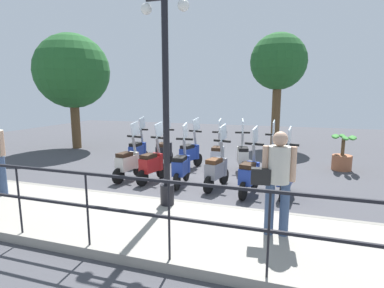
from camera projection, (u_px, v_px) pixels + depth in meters
name	position (u px, v px, depth m)	size (l,w,h in m)	color
ground_plane	(207.00, 179.00, 8.05)	(28.00, 28.00, 0.00)	#424247
promenade_walkway	(159.00, 225.00, 5.08)	(2.20, 20.00, 0.15)	gray
fence_railing	(126.00, 200.00, 3.96)	(0.04, 16.03, 1.07)	black
lamp_post_near	(166.00, 110.00, 5.51)	(0.26, 0.90, 4.12)	black
pedestrian_with_bag	(277.00, 176.00, 4.44)	(0.36, 0.64, 1.59)	#384C70
tree_large	(72.00, 72.00, 12.09)	(2.97, 2.97, 4.64)	brown
tree_distant	(278.00, 63.00, 12.48)	(2.34, 2.34, 4.75)	brown
potted_palm	(342.00, 155.00, 8.94)	(1.06, 0.66, 1.05)	#9E5B3D
scooter_near_0	(286.00, 175.00, 6.65)	(1.23, 0.44, 1.54)	black
scooter_near_1	(250.00, 174.00, 6.75)	(1.22, 0.49, 1.54)	black
scooter_near_2	(217.00, 169.00, 7.18)	(1.22, 0.51, 1.54)	black
scooter_near_3	(182.00, 166.00, 7.46)	(1.23, 0.44, 1.54)	black
scooter_near_4	(152.00, 164.00, 7.73)	(1.22, 0.49, 1.54)	black
scooter_near_5	(128.00, 162.00, 7.91)	(1.23, 0.47, 1.54)	black
scooter_far_0	(271.00, 159.00, 8.25)	(1.23, 0.44, 1.54)	black
scooter_far_1	(243.00, 156.00, 8.70)	(1.22, 0.50, 1.54)	black
scooter_far_2	(218.00, 155.00, 8.78)	(1.23, 0.44, 1.54)	black
scooter_far_3	(190.00, 153.00, 9.06)	(1.20, 0.54, 1.54)	black
scooter_far_4	(164.00, 151.00, 9.42)	(1.23, 0.44, 1.54)	black
scooter_far_5	(138.00, 151.00, 9.47)	(1.23, 0.44, 1.54)	black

